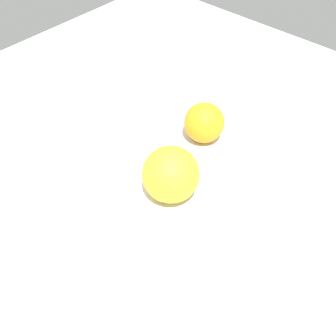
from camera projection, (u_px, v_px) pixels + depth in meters
The scene contains 4 objects.
ground_plane at pixel (168, 185), 63.79cm from camera, with size 110.00×110.00×2.00cm, color silver.
fruit_bowl at pixel (168, 171), 61.41cm from camera, with size 19.99×19.99×4.79cm.
orange_in_bowl_0 at pixel (171, 174), 52.18cm from camera, with size 7.75×7.75×7.75cm, color yellow.
orange_in_bowl_1 at pixel (204, 123), 60.62cm from camera, with size 6.25×6.25×6.25cm, color orange.
Camera 1 is at (-31.33, -27.98, 47.08)cm, focal length 42.35 mm.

